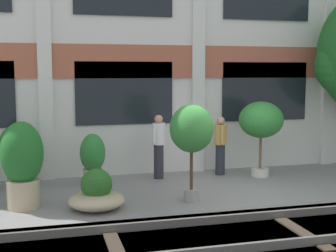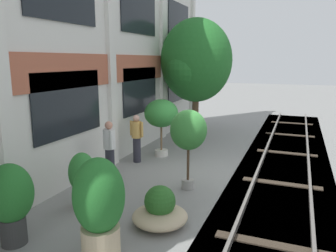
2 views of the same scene
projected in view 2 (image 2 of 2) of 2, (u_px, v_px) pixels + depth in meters
The scene contains 12 objects.
ground_plane at pixel (199, 175), 9.80m from camera, with size 80.00×80.00×0.00m, color gray.
apartment_facade at pixel (102, 25), 10.08m from camera, with size 16.96×0.64×8.94m.
rail_tracks at pixel (281, 191), 8.97m from camera, with size 24.60×2.80×0.43m.
broadleaf_tree at pixel (196, 63), 13.98m from camera, with size 3.21×3.05×5.12m.
potted_plant_stone_basin at pixel (99, 206), 5.50m from camera, with size 0.88×0.88×1.82m.
potted_plant_tall_urn at pixel (161, 115), 11.47m from camera, with size 1.19×1.19×2.04m.
potted_plant_glazed_jar at pixel (10, 198), 5.97m from camera, with size 0.84×0.84×1.56m.
potted_plant_terracotta_small at pixel (188, 132), 8.47m from camera, with size 0.96×0.96×2.13m.
potted_plant_wide_bowl at pixel (160, 211), 6.80m from camera, with size 1.17×1.17×0.85m.
potted_plant_fluted_column at pixel (82, 178), 7.56m from camera, with size 0.63×0.63×1.31m.
resident_by_doorway at pixel (137, 137), 10.89m from camera, with size 0.34×0.52×1.61m.
resident_watching_tracks at pixel (110, 149), 9.26m from camera, with size 0.40×0.40×1.70m.
Camera 2 is at (-8.98, -2.61, 3.39)m, focal length 35.00 mm.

